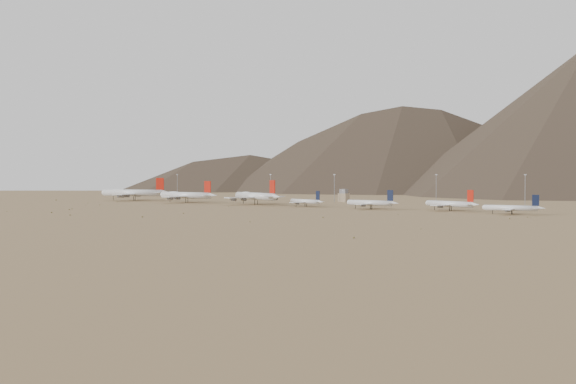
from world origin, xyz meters
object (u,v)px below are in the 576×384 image
Objects in this scene: narrowbody_b at (371,203)px; widebody_west at (134,193)px; widebody_east at (256,196)px; control_tower at (344,196)px; widebody_centre at (186,195)px; narrowbody_a at (306,202)px.

widebody_west is at bearing -177.55° from narrowbody_b.
widebody_east is (147.67, 2.27, -0.44)m from widebody_west.
widebody_east is at bearing -113.92° from control_tower.
widebody_centre is at bearing -176.70° from narrowbody_b.
widebody_east is 55.22m from narrowbody_a.
widebody_east is at bearing -18.58° from widebody_west.
widebody_centre is 5.51× the size of control_tower.
widebody_west reaches higher than control_tower.
widebody_east reaches higher than control_tower.
narrowbody_b is (187.30, -2.11, -2.11)m from widebody_centre.
widebody_west is 204.61m from control_tower.
widebody_east reaches higher than narrowbody_a.
narrowbody_a is 59.11m from narrowbody_b.
widebody_west is 147.69m from widebody_east.
widebody_centre reaches higher than control_tower.
narrowbody_b is (261.50, -6.83, -2.96)m from widebody_west.
narrowbody_b is at bearing -2.44° from widebody_centre.
widebody_centre is at bearing -23.10° from widebody_west.
control_tower is (185.22, 86.91, -2.31)m from widebody_west.
widebody_east is (73.48, 7.00, 0.42)m from widebody_centre.
widebody_centre is 128.31m from narrowbody_a.
narrowbody_b is at bearing 17.26° from widebody_east.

